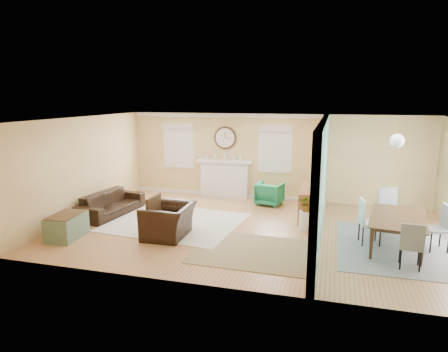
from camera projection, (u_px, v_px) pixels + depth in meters
The scene contains 27 objects.
floor at pixel (253, 230), 9.46m from camera, with size 9.00×9.00×0.00m, color #A26F40.
wall_back at pixel (273, 157), 12.04m from camera, with size 9.00×0.02×2.60m, color tan.
wall_front at pixel (217, 211), 6.37m from camera, with size 9.00×0.02×2.60m, color tan.
wall_left at pixel (84, 167), 10.39m from camera, with size 0.02×6.00×2.60m, color tan.
ceiling at pixel (255, 119), 8.95m from camera, with size 9.00×6.00×0.02m, color white.
partition at pixel (322, 175), 9.06m from camera, with size 0.17×6.00×2.60m.
fireplace at pixel (225, 178), 12.46m from camera, with size 1.70×0.30×1.17m.
wall_clock at pixel (225, 138), 12.29m from camera, with size 0.70×0.07×0.70m.
window_left at pixel (178, 143), 12.72m from camera, with size 1.05×0.13×1.42m.
window_right at pixel (275, 146), 11.91m from camera, with size 1.05×0.13×1.42m.
pendant at pixel (397, 141), 8.24m from camera, with size 0.30×0.30×0.55m.
rug_cream at pixel (176, 222), 9.99m from camera, with size 3.12×2.70×0.02m, color beige.
rug_jute at pixel (253, 251), 8.13m from camera, with size 2.36×1.93×0.01m, color #988261.
rug_grey at pixel (398, 248), 8.32m from camera, with size 2.43×3.04×0.01m, color gray.
sofa at pixel (111, 203), 10.66m from camera, with size 2.05×0.80×0.60m, color black.
eames_chair at pixel (169, 221), 8.92m from camera, with size 1.14×0.99×0.74m, color black.
green_chair at pixel (269, 194), 11.59m from camera, with size 0.70×0.72×0.66m, color #136D44.
trunk at pixel (67, 226), 8.87m from camera, with size 0.66×0.99×0.54m.
credenza at pixel (310, 204), 10.25m from camera, with size 0.50×1.46×0.80m.
tv at pixel (310, 177), 10.12m from camera, with size 1.01×0.13×0.58m, color black.
garden_stool at pixel (306, 221), 9.41m from camera, with size 0.31×0.31×0.46m, color white.
potted_plant at pixel (306, 203), 9.32m from camera, with size 0.35×0.30×0.38m, color #337F33.
dining_table at pixel (399, 233), 8.25m from camera, with size 1.91×1.07×0.67m, color #4D331D.
dining_chair_n at pixel (390, 206), 9.29m from camera, with size 0.55×0.55×1.01m.
dining_chair_s at pixel (411, 241), 7.24m from camera, with size 0.43×0.43×0.89m.
dining_chair_w at pixel (371, 218), 8.43m from camera, with size 0.50×0.50×0.98m.
dining_chair_e at pixel (437, 224), 8.08m from camera, with size 0.51×0.51×0.96m.
Camera 1 is at (1.75, -8.88, 3.10)m, focal length 32.00 mm.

